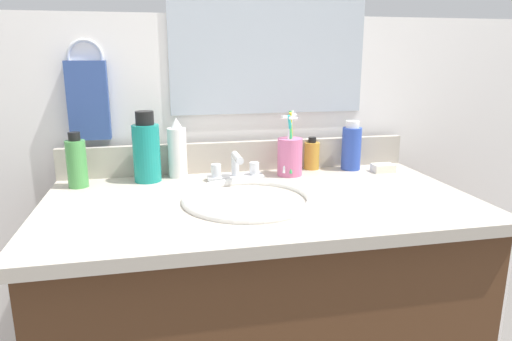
{
  "coord_description": "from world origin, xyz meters",
  "views": [
    {
      "loc": [
        -0.24,
        -1.06,
        1.18
      ],
      "look_at": [
        -0.01,
        0.0,
        0.91
      ],
      "focal_mm": 32.06,
      "sensor_mm": 36.0,
      "label": 1
    }
  ],
  "objects_px": {
    "cup_pink": "(290,155)",
    "soap_bar": "(383,168)",
    "hand_towel": "(88,101)",
    "bottle_mouthwash_teal": "(146,150)",
    "bottle_shampoo_blue": "(351,147)",
    "bottle_lotion_white": "(177,150)",
    "faucet": "(236,171)",
    "bottle_oil_amber": "(312,155)",
    "bottle_toner_green": "(77,162)"
  },
  "relations": [
    {
      "from": "faucet",
      "to": "bottle_lotion_white",
      "type": "relative_size",
      "value": 0.93
    },
    {
      "from": "bottle_shampoo_blue",
      "to": "faucet",
      "type": "bearing_deg",
      "value": -171.89
    },
    {
      "from": "bottle_oil_amber",
      "to": "cup_pink",
      "type": "distance_m",
      "value": 0.11
    },
    {
      "from": "bottle_oil_amber",
      "to": "bottle_lotion_white",
      "type": "height_order",
      "value": "bottle_lotion_white"
    },
    {
      "from": "bottle_shampoo_blue",
      "to": "bottle_lotion_white",
      "type": "height_order",
      "value": "bottle_lotion_white"
    },
    {
      "from": "hand_towel",
      "to": "bottle_toner_green",
      "type": "bearing_deg",
      "value": -104.61
    },
    {
      "from": "cup_pink",
      "to": "soap_bar",
      "type": "xyz_separation_m",
      "value": [
        0.29,
        -0.02,
        -0.05
      ]
    },
    {
      "from": "hand_towel",
      "to": "bottle_shampoo_blue",
      "type": "bearing_deg",
      "value": -5.75
    },
    {
      "from": "bottle_oil_amber",
      "to": "bottle_mouthwash_teal",
      "type": "bearing_deg",
      "value": -175.64
    },
    {
      "from": "hand_towel",
      "to": "bottle_mouthwash_teal",
      "type": "relative_size",
      "value": 1.12
    },
    {
      "from": "bottle_oil_amber",
      "to": "soap_bar",
      "type": "height_order",
      "value": "bottle_oil_amber"
    },
    {
      "from": "hand_towel",
      "to": "bottle_shampoo_blue",
      "type": "distance_m",
      "value": 0.79
    },
    {
      "from": "faucet",
      "to": "soap_bar",
      "type": "height_order",
      "value": "faucet"
    },
    {
      "from": "bottle_oil_amber",
      "to": "hand_towel",
      "type": "bearing_deg",
      "value": 175.81
    },
    {
      "from": "bottle_lotion_white",
      "to": "cup_pink",
      "type": "height_order",
      "value": "cup_pink"
    },
    {
      "from": "bottle_lotion_white",
      "to": "soap_bar",
      "type": "height_order",
      "value": "bottle_lotion_white"
    },
    {
      "from": "hand_towel",
      "to": "soap_bar",
      "type": "distance_m",
      "value": 0.88
    },
    {
      "from": "cup_pink",
      "to": "bottle_toner_green",
      "type": "bearing_deg",
      "value": -179.82
    },
    {
      "from": "hand_towel",
      "to": "cup_pink",
      "type": "relative_size",
      "value": 1.15
    },
    {
      "from": "faucet",
      "to": "cup_pink",
      "type": "distance_m",
      "value": 0.17
    },
    {
      "from": "cup_pink",
      "to": "soap_bar",
      "type": "bearing_deg",
      "value": -4.73
    },
    {
      "from": "bottle_toner_green",
      "to": "bottle_mouthwash_teal",
      "type": "distance_m",
      "value": 0.18
    },
    {
      "from": "faucet",
      "to": "soap_bar",
      "type": "xyz_separation_m",
      "value": [
        0.45,
        0.0,
        -0.02
      ]
    },
    {
      "from": "bottle_oil_amber",
      "to": "bottle_toner_green",
      "type": "distance_m",
      "value": 0.68
    },
    {
      "from": "bottle_lotion_white",
      "to": "soap_bar",
      "type": "relative_size",
      "value": 2.69
    },
    {
      "from": "hand_towel",
      "to": "bottle_lotion_white",
      "type": "xyz_separation_m",
      "value": [
        0.24,
        -0.05,
        -0.14
      ]
    },
    {
      "from": "faucet",
      "to": "bottle_toner_green",
      "type": "height_order",
      "value": "bottle_toner_green"
    },
    {
      "from": "bottle_lotion_white",
      "to": "soap_bar",
      "type": "distance_m",
      "value": 0.62
    },
    {
      "from": "soap_bar",
      "to": "hand_towel",
      "type": "bearing_deg",
      "value": 171.31
    },
    {
      "from": "faucet",
      "to": "bottle_shampoo_blue",
      "type": "xyz_separation_m",
      "value": [
        0.37,
        0.05,
        0.04
      ]
    },
    {
      "from": "bottle_oil_amber",
      "to": "bottle_shampoo_blue",
      "type": "xyz_separation_m",
      "value": [
        0.12,
        -0.03,
        0.03
      ]
    },
    {
      "from": "bottle_toner_green",
      "to": "soap_bar",
      "type": "xyz_separation_m",
      "value": [
        0.88,
        -0.02,
        -0.06
      ]
    },
    {
      "from": "bottle_mouthwash_teal",
      "to": "soap_bar",
      "type": "xyz_separation_m",
      "value": [
        0.7,
        -0.04,
        -0.08
      ]
    },
    {
      "from": "bottle_lotion_white",
      "to": "soap_bar",
      "type": "xyz_separation_m",
      "value": [
        0.61,
        -0.08,
        -0.07
      ]
    },
    {
      "from": "hand_towel",
      "to": "soap_bar",
      "type": "bearing_deg",
      "value": -8.69
    },
    {
      "from": "hand_towel",
      "to": "faucet",
      "type": "bearing_deg",
      "value": -18.16
    },
    {
      "from": "faucet",
      "to": "bottle_mouthwash_teal",
      "type": "relative_size",
      "value": 0.81
    },
    {
      "from": "hand_towel",
      "to": "bottle_shampoo_blue",
      "type": "relative_size",
      "value": 1.46
    },
    {
      "from": "faucet",
      "to": "bottle_mouthwash_teal",
      "type": "distance_m",
      "value": 0.25
    },
    {
      "from": "bottle_shampoo_blue",
      "to": "bottle_lotion_white",
      "type": "bearing_deg",
      "value": 177.55
    },
    {
      "from": "faucet",
      "to": "soap_bar",
      "type": "relative_size",
      "value": 2.5
    },
    {
      "from": "cup_pink",
      "to": "bottle_shampoo_blue",
      "type": "bearing_deg",
      "value": 7.99
    },
    {
      "from": "faucet",
      "to": "bottle_shampoo_blue",
      "type": "bearing_deg",
      "value": 8.11
    },
    {
      "from": "bottle_lotion_white",
      "to": "bottle_mouthwash_teal",
      "type": "bearing_deg",
      "value": -160.18
    },
    {
      "from": "bottle_oil_amber",
      "to": "bottle_mouthwash_teal",
      "type": "xyz_separation_m",
      "value": [
        -0.5,
        -0.04,
        0.04
      ]
    },
    {
      "from": "bottle_oil_amber",
      "to": "bottle_mouthwash_teal",
      "type": "relative_size",
      "value": 0.51
    },
    {
      "from": "bottle_shampoo_blue",
      "to": "bottle_mouthwash_teal",
      "type": "distance_m",
      "value": 0.61
    },
    {
      "from": "bottle_toner_green",
      "to": "cup_pink",
      "type": "bearing_deg",
      "value": 0.18
    },
    {
      "from": "bottle_lotion_white",
      "to": "bottle_mouthwash_teal",
      "type": "relative_size",
      "value": 0.88
    },
    {
      "from": "hand_towel",
      "to": "faucet",
      "type": "distance_m",
      "value": 0.46
    }
  ]
}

